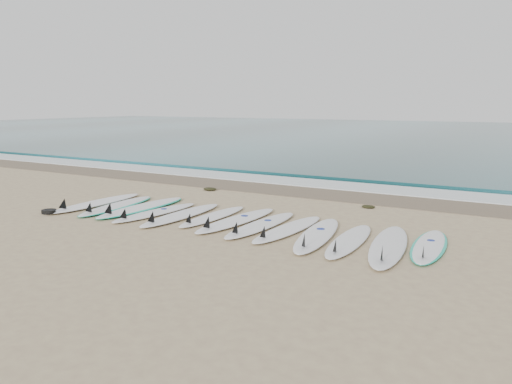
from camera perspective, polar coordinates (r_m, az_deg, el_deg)
The scene contains 21 objects.
ground at distance 10.31m, azimuth -2.67°, elevation -3.60°, with size 120.00×120.00×0.00m, color tan.
ocean at distance 41.37m, azimuth 22.37°, elevation 6.06°, with size 120.00×55.00×0.03m, color #1B535A.
wet_sand_band at distance 13.87m, azimuth 6.44°, elevation -0.05°, with size 120.00×1.80×0.01m, color brown.
foam_band at distance 15.15m, azimuth 8.55°, elevation 0.82°, with size 120.00×1.40×0.04m, color silver.
wave_crest at distance 16.54m, azimuth 10.44°, elevation 1.66°, with size 120.00×1.00×0.10m, color #1B535A.
surfboard_0 at distance 12.70m, azimuth -17.87°, elevation -1.18°, with size 0.59×2.77×0.35m.
surfboard_1 at distance 12.25m, azimuth -15.71°, elevation -1.53°, with size 0.91×2.63×0.33m.
surfboard_2 at distance 11.92m, azimuth -13.03°, elevation -1.72°, with size 0.70×2.79×0.35m.
surfboard_3 at distance 11.29m, azimuth -11.61°, elevation -2.30°, with size 0.74×2.49×0.31m.
surfboard_4 at distance 10.93m, azimuth -8.70°, elevation -2.60°, with size 0.57×2.66×0.34m.
surfboard_5 at distance 10.74m, azimuth -5.09°, elevation -2.80°, with size 0.49×2.33×0.30m.
surfboard_6 at distance 10.33m, azimuth -2.40°, elevation -3.25°, with size 0.73×2.70×0.34m.
surfboard_7 at distance 9.94m, azimuth 0.43°, elevation -3.79°, with size 0.60×2.57×0.33m.
surfboard_8 at distance 9.64m, azimuth 3.55°, elevation -4.25°, with size 0.66×2.53×0.32m.
surfboard_9 at distance 9.26m, azimuth 6.93°, elevation -4.88°, with size 1.00×2.75×0.34m.
surfboard_10 at distance 8.98m, azimuth 10.52°, elevation -5.50°, with size 0.70×2.49×0.31m.
surfboard_11 at distance 8.80m, azimuth 14.88°, elevation -5.96°, with size 1.02×2.87×0.36m.
surfboard_12 at distance 9.06m, azimuth 19.17°, elevation -5.85°, with size 0.73×2.35×0.29m.
seaweed_near at distance 14.20m, azimuth -5.29°, elevation 0.34°, with size 0.40×0.31×0.08m, color black.
seaweed_far at distance 12.09m, azimuth 12.70°, elevation -1.63°, with size 0.32×0.25×0.06m, color black.
leash_coil at distance 12.11m, azimuth -22.55°, elevation -2.07°, with size 0.46×0.36×0.11m.
Camera 1 is at (5.38, -8.45, 2.46)m, focal length 35.00 mm.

